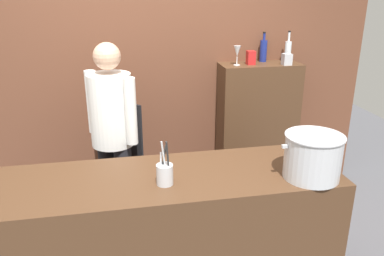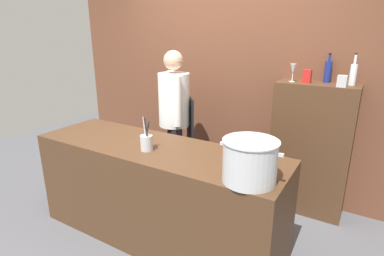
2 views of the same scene
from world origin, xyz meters
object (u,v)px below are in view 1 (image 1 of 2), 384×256
object	(u,v)px
stockpot_large	(313,156)
utensil_crock	(165,174)
wine_bottle_cobalt	(263,50)
wine_glass_tall	(237,52)
spice_tin_silver	(287,59)
wine_bottle_clear	(288,51)
spice_tin_red	(251,58)
chef	(113,129)

from	to	relation	value
stockpot_large	utensil_crock	world-z (taller)	utensil_crock
wine_bottle_cobalt	wine_glass_tall	distance (m)	0.33
wine_bottle_cobalt	stockpot_large	bearing A→B (deg)	-97.95
wine_bottle_cobalt	spice_tin_silver	distance (m)	0.26
utensil_crock	wine_glass_tall	world-z (taller)	wine_glass_tall
wine_bottle_cobalt	utensil_crock	bearing A→B (deg)	-129.13
stockpot_large	wine_bottle_cobalt	size ratio (longest dim) A/B	1.53
wine_bottle_cobalt	wine_bottle_clear	world-z (taller)	wine_bottle_clear
utensil_crock	wine_bottle_cobalt	distance (m)	1.87
wine_glass_tall	utensil_crock	bearing A→B (deg)	-123.40
wine_glass_tall	spice_tin_red	distance (m)	0.15
wine_bottle_clear	spice_tin_silver	bearing A→B (deg)	-115.97
wine_bottle_clear	wine_glass_tall	distance (m)	0.53
stockpot_large	wine_bottle_cobalt	xyz separation A→B (m)	(0.21, 1.48, 0.43)
utensil_crock	wine_bottle_cobalt	size ratio (longest dim) A/B	1.05
stockpot_large	spice_tin_silver	bearing A→B (deg)	74.26
wine_bottle_clear	spice_tin_red	distance (m)	0.40
wine_bottle_cobalt	spice_tin_silver	size ratio (longest dim) A/B	2.72
chef	spice_tin_red	distance (m)	1.42
chef	spice_tin_red	world-z (taller)	chef
utensil_crock	spice_tin_silver	size ratio (longest dim) A/B	2.86
wine_bottle_clear	chef	bearing A→B (deg)	-164.42
stockpot_large	wine_bottle_cobalt	bearing A→B (deg)	82.05
spice_tin_red	chef	bearing A→B (deg)	-162.55
wine_bottle_clear	wine_glass_tall	bearing A→B (deg)	-172.08
wine_bottle_cobalt	wine_glass_tall	bearing A→B (deg)	-156.69
wine_glass_tall	spice_tin_silver	size ratio (longest dim) A/B	1.72
spice_tin_red	spice_tin_silver	xyz separation A→B (m)	(0.32, -0.08, -0.01)
chef	stockpot_large	xyz separation A→B (m)	(1.24, -0.96, 0.08)
chef	wine_glass_tall	size ratio (longest dim) A/B	9.39
wine_bottle_clear	spice_tin_silver	world-z (taller)	wine_bottle_clear
chef	spice_tin_silver	xyz separation A→B (m)	(1.60, 0.32, 0.46)
stockpot_large	wine_bottle_cobalt	distance (m)	1.56
chef	wine_bottle_cobalt	size ratio (longest dim) A/B	5.94
wine_bottle_clear	wine_glass_tall	size ratio (longest dim) A/B	1.64
utensil_crock	spice_tin_silver	xyz separation A→B (m)	(1.29, 1.20, 0.45)
wine_bottle_clear	wine_glass_tall	xyz separation A→B (m)	(-0.52, -0.07, 0.02)
utensil_crock	wine_bottle_clear	size ratio (longest dim) A/B	1.01
wine_bottle_clear	spice_tin_red	bearing A→B (deg)	-170.83
chef	wine_bottle_cobalt	distance (m)	1.62
stockpot_large	wine_bottle_clear	world-z (taller)	wine_bottle_clear
utensil_crock	wine_bottle_clear	distance (m)	1.97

